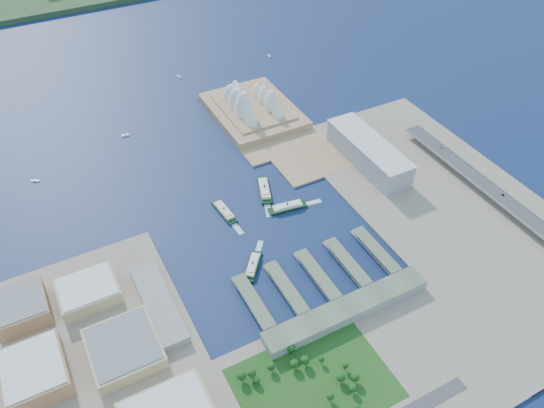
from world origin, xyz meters
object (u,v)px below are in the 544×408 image
opera_house (253,98)px  ferry_b (264,188)px  ferry_d (287,206)px  car_b (503,195)px  ferry_c (253,265)px  toaster_building (368,152)px  ferry_a (224,210)px  car_c (441,147)px

opera_house → ferry_b: size_ratio=3.15×
ferry_d → car_b: 291.20m
ferry_c → opera_house: bearing=-77.2°
toaster_building → ferry_d: size_ratio=2.90×
toaster_building → opera_house: bearing=114.2°
ferry_b → ferry_d: size_ratio=1.07×
toaster_building → ferry_a: 232.62m
opera_house → ferry_a: size_ratio=3.51×
toaster_building → ferry_d: (-153.18, -32.08, -15.45)m
car_c → ferry_a: bearing=-6.0°
ferry_c → ferry_a: bearing=-55.5°
ferry_b → ferry_c: bearing=-103.1°
opera_house → ferry_c: opera_house is taller
opera_house → toaster_building: size_ratio=1.16×
car_b → car_c: car_b is taller
opera_house → ferry_c: 340.56m
ferry_d → car_b: size_ratio=12.42×
opera_house → ferry_b: bearing=-111.8°
car_b → ferry_b: bearing=147.6°
ferry_a → ferry_c: ferry_a is taller
ferry_a → car_c: size_ratio=12.25×
toaster_building → ferry_a: bearing=180.0°
ferry_a → toaster_building: bearing=-4.8°
ferry_d → car_b: (262.18, -126.29, 10.51)m
toaster_building → ferry_c: bearing=-156.6°
ferry_b → car_c: bearing=9.2°
ferry_c → car_b: size_ratio=11.34×
ferry_c → ferry_d: size_ratio=0.91×
ferry_b → ferry_c: ferry_b is taller
opera_house → ferry_a: bearing=-125.4°
opera_house → car_b: bearing=-61.0°
opera_house → ferry_c: (-150.55, -304.25, -27.39)m
car_b → ferry_a: bearing=155.1°
toaster_building → car_c: size_ratio=36.99×
opera_house → ferry_b: 201.28m
ferry_a → car_b: car_b is taller
opera_house → ferry_d: opera_house is taller
toaster_building → ferry_a: (-232.09, 0.09, -15.65)m
ferry_a → car_b: 376.25m
ferry_d → toaster_building: bearing=-70.2°
ferry_d → car_c: car_c is taller
opera_house → ferry_c: bearing=-116.3°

